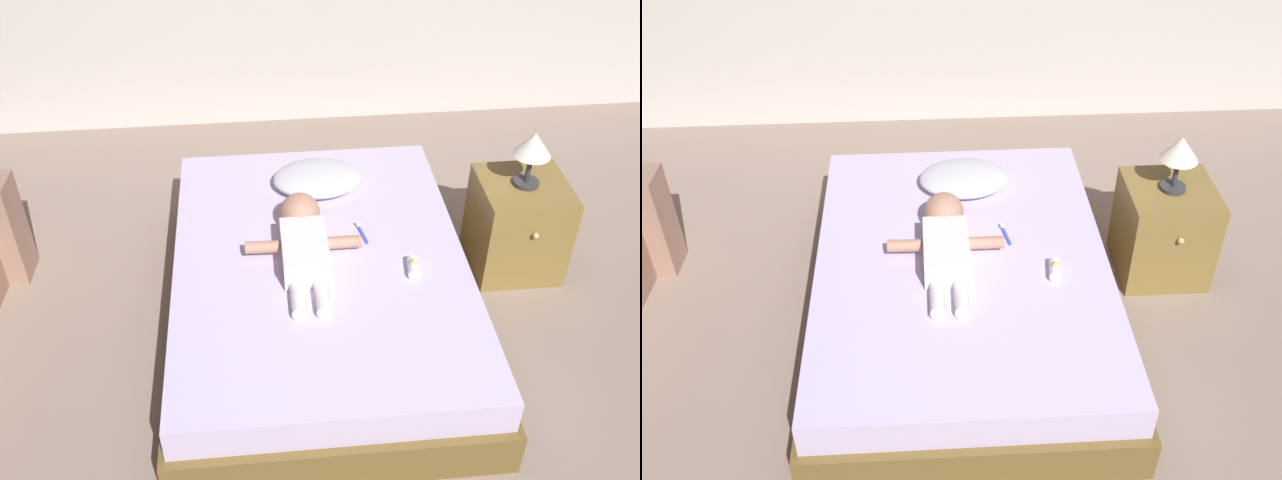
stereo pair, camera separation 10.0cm
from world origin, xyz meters
TOP-DOWN VIEW (x-y plane):
  - bed at (-0.21, 1.03)m, footprint 1.36×1.88m
  - pillow at (-0.17, 1.59)m, footprint 0.45×0.34m
  - baby at (-0.28, 1.07)m, footprint 0.52×0.71m
  - toothbrush at (-0.00, 1.18)m, footprint 0.04×0.14m
  - nightstand at (0.81, 1.33)m, footprint 0.42×0.45m
  - lamp at (0.81, 1.33)m, footprint 0.18×0.18m
  - baby_bottle at (0.18, 0.90)m, footprint 0.07×0.11m

SIDE VIEW (x-z plane):
  - bed at x=-0.21m, z-range 0.00..0.36m
  - nightstand at x=0.81m, z-range 0.00..0.49m
  - toothbrush at x=0.00m, z-range 0.36..0.38m
  - baby_bottle at x=0.18m, z-range 0.35..0.43m
  - pillow at x=-0.17m, z-range 0.36..0.47m
  - baby at x=-0.28m, z-range 0.34..0.53m
  - lamp at x=0.81m, z-range 0.55..0.84m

